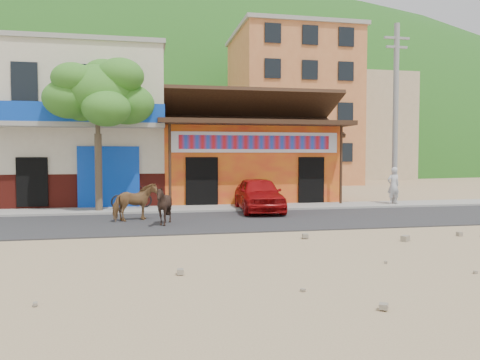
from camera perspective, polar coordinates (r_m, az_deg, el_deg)
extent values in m
plane|color=#9E825B|center=(13.71, 0.45, -6.52)|extent=(120.00, 120.00, 0.00)
cube|color=#28282B|center=(16.13, -1.38, -5.01)|extent=(60.00, 5.00, 0.04)
cube|color=gray|center=(19.55, -3.17, -3.49)|extent=(60.00, 2.00, 0.12)
cube|color=orange|center=(23.72, 0.23, 1.87)|extent=(8.00, 6.00, 3.60)
cube|color=beige|center=(23.42, -18.15, 5.87)|extent=(7.00, 6.00, 7.00)
cube|color=#CC723F|center=(39.22, 6.20, 8.44)|extent=(9.00, 9.00, 12.00)
cube|color=tan|center=(48.04, 14.34, 6.17)|extent=(8.00, 8.00, 10.00)
ellipsoid|color=#194C14|center=(83.84, -9.55, 9.62)|extent=(100.00, 40.00, 24.00)
cylinder|color=gray|center=(22.22, 18.43, 7.63)|extent=(0.24, 0.24, 8.00)
imported|color=brown|center=(16.36, -12.67, -2.65)|extent=(1.65, 1.33, 1.28)
imported|color=black|center=(15.17, -9.28, -3.10)|extent=(1.50, 1.46, 1.25)
imported|color=#9E0B0C|center=(18.62, 2.29, -1.76)|extent=(1.84, 4.10, 1.37)
imported|color=black|center=(19.53, -13.07, -2.07)|extent=(1.81, 1.14, 0.90)
imported|color=silver|center=(21.84, 18.19, -0.65)|extent=(0.62, 0.44, 1.63)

